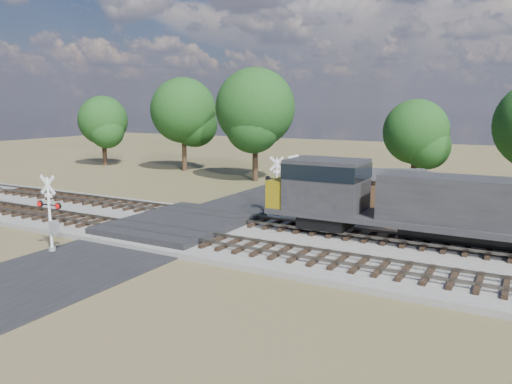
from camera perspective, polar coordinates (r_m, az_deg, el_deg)
The scene contains 10 objects.
ground at distance 30.75m, azimuth -8.93°, elevation -4.41°, with size 160.00×160.00×0.00m, color #4A4A27.
ballast_bed at distance 26.42m, azimuth 9.26°, elevation -6.48°, with size 140.00×10.00×0.30m, color gray.
road at distance 30.74m, azimuth -8.93°, elevation -4.34°, with size 7.00×60.00×0.08m, color black.
crossing_panel at distance 31.06m, azimuth -8.38°, elevation -3.65°, with size 7.00×9.00×0.62m, color #262628.
track_near at distance 27.29m, azimuth -6.35°, elevation -5.30°, with size 140.00×2.60×0.33m.
track_far at distance 31.36m, azimuth -1.05°, elevation -3.23°, with size 140.00×2.60×0.33m.
crossing_signal_near at distance 27.71m, azimuth -22.35°, elevation -3.05°, with size 1.64×0.35×4.06m.
crossing_signal_far at distance 34.49m, azimuth 2.23°, elevation 0.16°, with size 1.65×0.40×4.10m.
equipment_shed at distance 33.43m, azimuth 15.41°, elevation -0.60°, with size 6.28×6.28×3.26m.
treeline at distance 46.29m, azimuth 12.62°, elevation 8.22°, with size 78.00×11.94×11.18m.
Camera 1 is at (18.46, -23.41, 7.56)m, focal length 35.00 mm.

